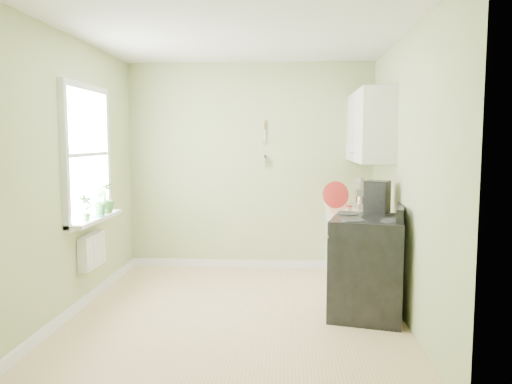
# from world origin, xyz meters

# --- Properties ---
(floor) EXTENTS (3.20, 3.60, 0.02)m
(floor) POSITION_xyz_m (0.00, 0.00, -0.01)
(floor) COLOR tan
(floor) RESTS_ON ground
(ceiling) EXTENTS (3.20, 3.60, 0.02)m
(ceiling) POSITION_xyz_m (0.00, 0.00, 2.71)
(ceiling) COLOR white
(ceiling) RESTS_ON wall_back
(wall_back) EXTENTS (3.20, 0.02, 2.70)m
(wall_back) POSITION_xyz_m (0.00, 1.81, 1.35)
(wall_back) COLOR #B0BC80
(wall_back) RESTS_ON floor
(wall_left) EXTENTS (0.02, 3.60, 2.70)m
(wall_left) POSITION_xyz_m (-1.61, 0.00, 1.35)
(wall_left) COLOR #B0BC80
(wall_left) RESTS_ON floor
(wall_right) EXTENTS (0.02, 3.60, 2.70)m
(wall_right) POSITION_xyz_m (1.61, 0.00, 1.35)
(wall_right) COLOR #B0BC80
(wall_right) RESTS_ON floor
(base_cabinets) EXTENTS (0.60, 1.60, 0.87)m
(base_cabinets) POSITION_xyz_m (1.30, 1.00, 0.43)
(base_cabinets) COLOR white
(base_cabinets) RESTS_ON floor
(countertop) EXTENTS (0.64, 1.60, 0.04)m
(countertop) POSITION_xyz_m (1.29, 1.00, 0.89)
(countertop) COLOR beige
(countertop) RESTS_ON base_cabinets
(upper_cabinets) EXTENTS (0.35, 1.40, 0.80)m
(upper_cabinets) POSITION_xyz_m (1.43, 1.10, 1.85)
(upper_cabinets) COLOR white
(upper_cabinets) RESTS_ON wall_right
(window) EXTENTS (0.06, 1.14, 1.44)m
(window) POSITION_xyz_m (-1.58, 0.30, 1.55)
(window) COLOR white
(window) RESTS_ON wall_left
(window_sill) EXTENTS (0.18, 1.14, 0.04)m
(window_sill) POSITION_xyz_m (-1.51, 0.30, 0.88)
(window_sill) COLOR white
(window_sill) RESTS_ON wall_left
(radiator) EXTENTS (0.12, 0.50, 0.35)m
(radiator) POSITION_xyz_m (-1.54, 0.25, 0.55)
(radiator) COLOR white
(radiator) RESTS_ON wall_left
(wall_utensils) EXTENTS (0.02, 0.14, 0.58)m
(wall_utensils) POSITION_xyz_m (0.20, 1.78, 1.56)
(wall_utensils) COLOR beige
(wall_utensils) RESTS_ON wall_back
(stove) EXTENTS (0.85, 0.92, 1.09)m
(stove) POSITION_xyz_m (1.28, 0.05, 0.49)
(stove) COLOR black
(stove) RESTS_ON floor
(stand_mixer) EXTENTS (0.23, 0.32, 0.36)m
(stand_mixer) POSITION_xyz_m (1.35, 1.04, 1.06)
(stand_mixer) COLOR #B2B2B7
(stand_mixer) RESTS_ON countertop
(kettle) EXTENTS (0.17, 0.10, 0.17)m
(kettle) POSITION_xyz_m (1.10, 1.21, 1.00)
(kettle) COLOR silver
(kettle) RESTS_ON countertop
(coffee_maker) EXTENTS (0.30, 0.31, 0.38)m
(coffee_maker) POSITION_xyz_m (1.39, 0.30, 1.09)
(coffee_maker) COLOR black
(coffee_maker) RESTS_ON countertop
(red_tray) EXTENTS (0.32, 0.13, 0.31)m
(red_tray) POSITION_xyz_m (1.06, 1.06, 1.07)
(red_tray) COLOR red
(red_tray) RESTS_ON countertop
(jar) EXTENTS (0.08, 0.08, 0.09)m
(jar) POSITION_xyz_m (1.15, 0.61, 0.95)
(jar) COLOR beige
(jar) RESTS_ON countertop
(plant_a) EXTENTS (0.16, 0.17, 0.27)m
(plant_a) POSITION_xyz_m (-1.50, 0.03, 1.03)
(plant_a) COLOR #49823E
(plant_a) RESTS_ON window_sill
(plant_b) EXTENTS (0.20, 0.21, 0.31)m
(plant_b) POSITION_xyz_m (-1.50, 0.41, 1.05)
(plant_b) COLOR #49823E
(plant_b) RESTS_ON window_sill
(plant_c) EXTENTS (0.24, 0.24, 0.33)m
(plant_c) POSITION_xyz_m (-1.50, 0.58, 1.07)
(plant_c) COLOR #49823E
(plant_c) RESTS_ON window_sill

